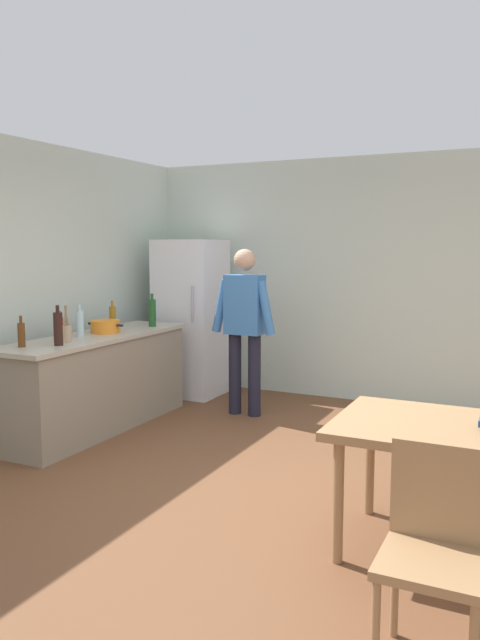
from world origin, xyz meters
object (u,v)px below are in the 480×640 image
at_px(bottle_beer_brown, 21,334).
at_px(bottle_oil_amber, 113,317).
at_px(refrigerator, 191,318).
at_px(utensil_jar, 65,333).
at_px(bottle_water_clear, 80,323).
at_px(chair, 436,540).
at_px(bottle_sauce_red, 60,327).
at_px(bottle_wine_green, 152,312).
at_px(cooking_pot, 105,326).
at_px(dining_table, 464,441).
at_px(bottle_wine_dark, 58,328).
at_px(person, 244,320).

relative_size(bottle_beer_brown, bottle_oil_amber, 0.93).
height_order(refrigerator, bottle_oil_amber, refrigerator).
bearing_deg(utensil_jar, bottle_water_clear, 105.70).
relative_size(chair, bottle_water_clear, 3.03).
bearing_deg(refrigerator, bottle_oil_amber, -102.58).
height_order(bottle_sauce_red, bottle_wine_green, bottle_wine_green).
bearing_deg(bottle_wine_green, bottle_sauce_red, -108.46).
relative_size(cooking_pot, utensil_jar, 1.25).
relative_size(dining_table, bottle_wine_dark, 4.12).
distance_m(chair, bottle_wine_green, 4.35).
relative_size(bottle_beer_brown, bottle_water_clear, 0.87).
bearing_deg(person, bottle_oil_amber, -154.10).
height_order(bottle_beer_brown, bottle_water_clear, bottle_water_clear).
relative_size(dining_table, bottle_oil_amber, 5.00).
distance_m(person, chair, 3.93).
bearing_deg(person, cooking_pot, -140.40).
relative_size(bottle_wine_dark, bottle_oil_amber, 1.21).
bearing_deg(bottle_water_clear, chair, -29.05).
relative_size(dining_table, bottle_water_clear, 4.67).
distance_m(cooking_pot, bottle_water_clear, 0.32).
relative_size(bottle_wine_dark, bottle_water_clear, 1.13).
bearing_deg(cooking_pot, chair, -33.21).
relative_size(bottle_wine_dark, bottle_beer_brown, 1.31).
bearing_deg(dining_table, bottle_beer_brown, 175.42).
height_order(refrigerator, bottle_beer_brown, refrigerator).
bearing_deg(bottle_wine_dark, bottle_water_clear, 109.57).
distance_m(refrigerator, bottle_oil_amber, 1.17).
relative_size(bottle_sauce_red, bottle_oil_amber, 0.86).
relative_size(dining_table, cooking_pot, 3.50).
relative_size(person, dining_table, 1.21).
bearing_deg(bottle_wine_dark, bottle_beer_brown, -138.12).
height_order(chair, bottle_wine_dark, bottle_wine_dark).
bearing_deg(bottle_water_clear, utensil_jar, -74.30).
height_order(refrigerator, utensil_jar, refrigerator).
bearing_deg(utensil_jar, person, 55.51).
height_order(chair, bottle_water_clear, bottle_water_clear).
height_order(chair, bottle_sauce_red, bottle_sauce_red).
bearing_deg(refrigerator, person, -30.23).
height_order(refrigerator, bottle_water_clear, refrigerator).
bearing_deg(bottle_wine_green, chair, -40.82).
bearing_deg(chair, person, 124.63).
distance_m(chair, bottle_sauce_red, 4.06).
distance_m(refrigerator, bottle_wine_dark, 2.23).
bearing_deg(cooking_pot, person, 39.60).
xyz_separation_m(bottle_wine_dark, bottle_wine_green, (0.02, 1.38, 0.00)).
distance_m(bottle_wine_dark, bottle_wine_green, 1.38).
height_order(bottle_wine_dark, bottle_wine_green, same).
xyz_separation_m(chair, bottle_beer_brown, (-3.51, 1.25, 0.47)).
distance_m(bottle_sauce_red, bottle_oil_amber, 0.71).
distance_m(dining_table, utensil_jar, 3.45).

